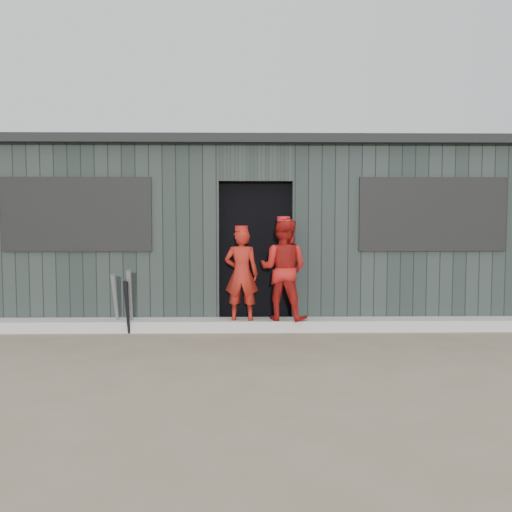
{
  "coord_description": "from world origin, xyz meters",
  "views": [
    {
      "loc": [
        -0.14,
        -5.71,
        1.53
      ],
      "look_at": [
        0.0,
        1.8,
        1.0
      ],
      "focal_mm": 40.0,
      "sensor_mm": 36.0,
      "label": 1
    }
  ],
  "objects_px": {
    "bat_mid": "(116,303)",
    "bat_right": "(127,308)",
    "player_red_right": "(283,269)",
    "dugout": "(254,231)",
    "player_red_left": "(241,274)",
    "player_grey_back": "(300,275)",
    "bat_left": "(130,301)"
  },
  "relations": [
    {
      "from": "bat_left",
      "to": "player_grey_back",
      "type": "relative_size",
      "value": 0.63
    },
    {
      "from": "player_red_left",
      "to": "bat_left",
      "type": "bearing_deg",
      "value": 7.54
    },
    {
      "from": "bat_mid",
      "to": "bat_right",
      "type": "bearing_deg",
      "value": -44.16
    },
    {
      "from": "player_red_right",
      "to": "bat_right",
      "type": "bearing_deg",
      "value": 25.85
    },
    {
      "from": "player_grey_back",
      "to": "dugout",
      "type": "xyz_separation_m",
      "value": [
        -0.65,
        1.01,
        0.61
      ]
    },
    {
      "from": "player_grey_back",
      "to": "bat_mid",
      "type": "bearing_deg",
      "value": -12.69
    },
    {
      "from": "player_red_right",
      "to": "player_grey_back",
      "type": "distance_m",
      "value": 0.78
    },
    {
      "from": "player_red_left",
      "to": "dugout",
      "type": "relative_size",
      "value": 0.15
    },
    {
      "from": "bat_left",
      "to": "player_red_right",
      "type": "distance_m",
      "value": 2.05
    },
    {
      "from": "bat_mid",
      "to": "player_red_left",
      "type": "distance_m",
      "value": 1.69
    },
    {
      "from": "bat_right",
      "to": "player_grey_back",
      "type": "xyz_separation_m",
      "value": [
        2.31,
        0.94,
        0.32
      ]
    },
    {
      "from": "bat_mid",
      "to": "player_red_right",
      "type": "xyz_separation_m",
      "value": [
        2.21,
        0.05,
        0.43
      ]
    },
    {
      "from": "bat_right",
      "to": "player_red_right",
      "type": "bearing_deg",
      "value": 6.43
    },
    {
      "from": "player_grey_back",
      "to": "bat_right",
      "type": "bearing_deg",
      "value": -7.46
    },
    {
      "from": "bat_left",
      "to": "player_red_left",
      "type": "bearing_deg",
      "value": 2.34
    },
    {
      "from": "bat_left",
      "to": "bat_mid",
      "type": "relative_size",
      "value": 1.07
    },
    {
      "from": "player_red_left",
      "to": "player_red_right",
      "type": "distance_m",
      "value": 0.56
    },
    {
      "from": "player_red_right",
      "to": "player_grey_back",
      "type": "bearing_deg",
      "value": -92.76
    },
    {
      "from": "bat_mid",
      "to": "player_grey_back",
      "type": "height_order",
      "value": "player_grey_back"
    },
    {
      "from": "player_red_right",
      "to": "dugout",
      "type": "height_order",
      "value": "dugout"
    },
    {
      "from": "bat_mid",
      "to": "player_red_right",
      "type": "height_order",
      "value": "player_red_right"
    },
    {
      "from": "player_red_left",
      "to": "player_grey_back",
      "type": "bearing_deg",
      "value": -133.62
    },
    {
      "from": "bat_left",
      "to": "player_grey_back",
      "type": "xyz_separation_m",
      "value": [
        2.3,
        0.8,
        0.26
      ]
    },
    {
      "from": "player_red_left",
      "to": "player_grey_back",
      "type": "relative_size",
      "value": 0.91
    },
    {
      "from": "bat_mid",
      "to": "player_red_left",
      "type": "height_order",
      "value": "player_red_left"
    },
    {
      "from": "player_red_right",
      "to": "dugout",
      "type": "distance_m",
      "value": 1.81
    },
    {
      "from": "player_grey_back",
      "to": "player_red_left",
      "type": "bearing_deg",
      "value": 11.69
    },
    {
      "from": "bat_left",
      "to": "bat_right",
      "type": "distance_m",
      "value": 0.15
    },
    {
      "from": "bat_left",
      "to": "player_grey_back",
      "type": "bearing_deg",
      "value": 19.15
    },
    {
      "from": "bat_right",
      "to": "player_red_left",
      "type": "height_order",
      "value": "player_red_left"
    },
    {
      "from": "bat_right",
      "to": "dugout",
      "type": "distance_m",
      "value": 2.72
    },
    {
      "from": "bat_mid",
      "to": "dugout",
      "type": "xyz_separation_m",
      "value": [
        1.85,
        1.76,
        0.9
      ]
    }
  ]
}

